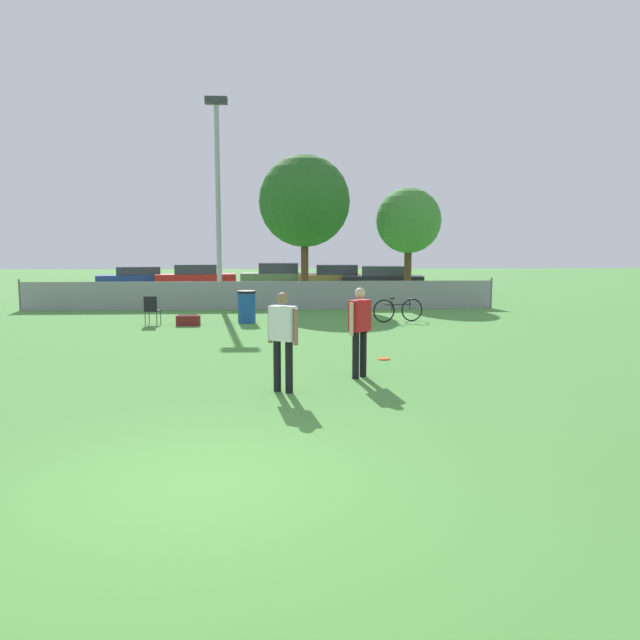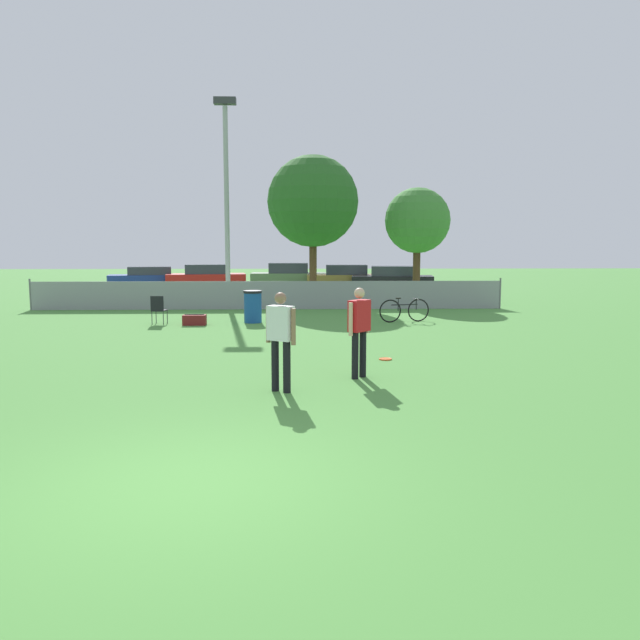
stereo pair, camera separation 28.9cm
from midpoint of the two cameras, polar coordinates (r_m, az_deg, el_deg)
The scene contains 17 objects.
ground_plane at distance 6.85m, azimuth -10.92°, elevation -14.62°, with size 120.00×120.00×0.00m, color #4C8C3D.
fence_backline at distance 24.40m, azimuth -4.42°, elevation 2.27°, with size 18.37×0.07×1.21m.
light_pole at distance 26.55m, azimuth -8.24°, elevation 12.18°, with size 0.90×0.36×8.45m.
tree_near_pole at distance 26.91m, azimuth -0.34°, elevation 10.78°, with size 3.88×3.88×6.29m.
tree_far_right at distance 27.78m, azimuth 9.19°, elevation 8.92°, with size 2.84×2.84×4.98m.
player_receiver_white at distance 10.56m, azimuth -2.83°, elevation -1.30°, with size 0.51×0.43×1.71m.
player_defender_red at distance 11.70m, azimuth 4.31°, elevation -0.51°, with size 0.46×0.47×1.71m.
frisbee_disc at distance 13.77m, azimuth 6.60°, elevation -3.56°, with size 0.28×0.28×0.03m.
folding_chair_sideline at distance 20.28m, azimuth -14.16°, elevation 1.07°, with size 0.47×0.47×0.91m.
bicycle_sideline at distance 20.48m, azimuth 8.13°, elevation 0.89°, with size 1.70×0.54×0.80m.
trash_bin at distance 20.25m, azimuth -5.76°, elevation 1.24°, with size 0.59×0.59×1.04m.
gear_bag_sideline at distance 19.93m, azimuth -10.99°, elevation 0.01°, with size 0.71×0.39×0.34m.
parked_car_blue at distance 36.63m, azimuth -15.06°, elevation 3.74°, with size 4.77×2.58×1.29m.
parked_car_red at distance 35.57m, azimuth -10.16°, elevation 3.85°, with size 4.57×2.43×1.42m.
parked_car_olive at distance 35.09m, azimuth -2.65°, elevation 3.97°, with size 4.17×1.87×1.51m.
parked_car_tan at distance 34.28m, azimuth 2.65°, elevation 3.84°, with size 4.33×1.90×1.43m.
parked_car_dark at distance 33.14m, azimuth 6.88°, elevation 3.69°, with size 4.41×2.36×1.41m.
Camera 2 is at (1.18, -6.30, 2.50)m, focal length 35.00 mm.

